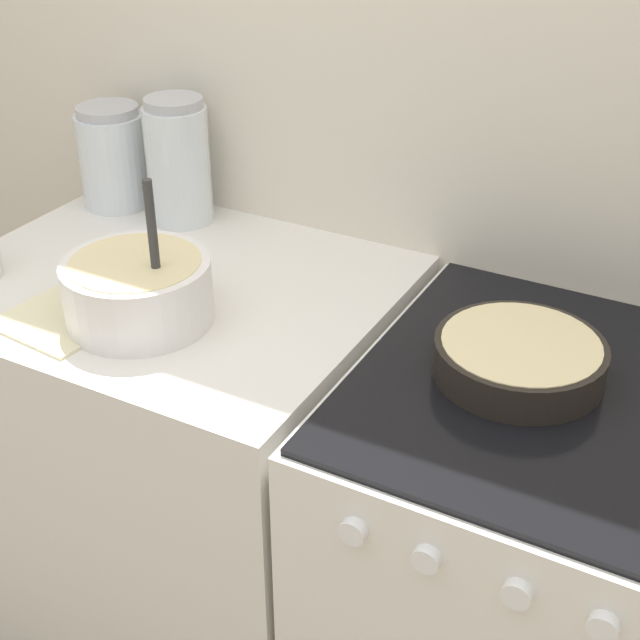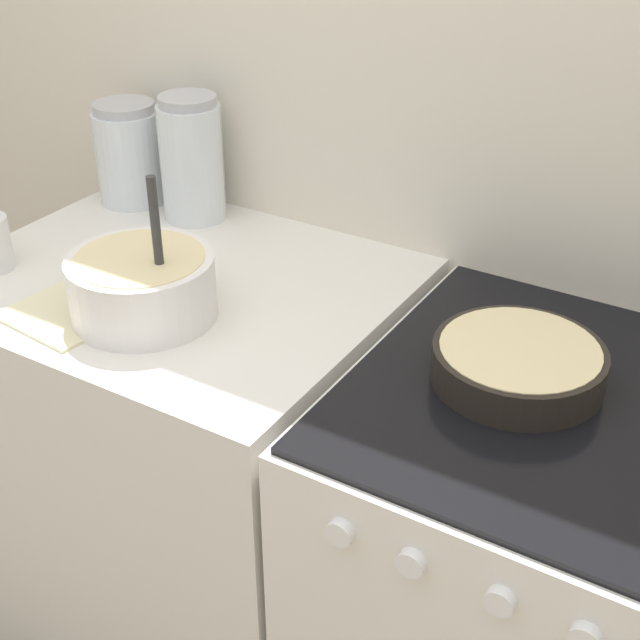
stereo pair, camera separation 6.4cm
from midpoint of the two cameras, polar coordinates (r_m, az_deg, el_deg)
wall_back at (r=1.70m, az=10.36°, el=12.43°), size 4.67×0.05×2.40m
countertop_cabinet at (r=1.97m, az=-7.35°, el=-9.24°), size 0.84×0.68×0.92m
stove at (r=1.72m, az=13.60°, el=-17.37°), size 0.62×0.70×0.92m
mixing_bowl at (r=1.56m, az=-10.18°, el=2.35°), size 0.26×0.26×0.27m
baking_pan at (r=1.42m, az=13.83°, el=-2.71°), size 0.27×0.27×0.06m
storage_jar_left at (r=2.04m, az=-11.20°, el=10.02°), size 0.15×0.15×0.22m
storage_jar_middle at (r=1.92m, az=-7.23°, el=9.69°), size 0.13×0.13×0.27m
recipe_page at (r=1.64m, az=-14.23°, el=0.74°), size 0.22×0.24×0.01m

